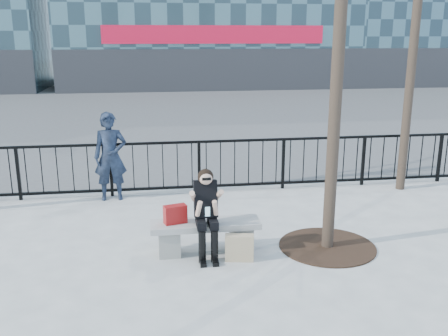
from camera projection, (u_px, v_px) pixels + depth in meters
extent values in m
plane|color=gray|center=(206.00, 252.00, 7.63)|extent=(120.00, 120.00, 0.00)
cube|color=#474747|center=(168.00, 110.00, 21.96)|extent=(60.00, 23.00, 0.01)
cube|color=black|center=(189.00, 142.00, 10.21)|extent=(14.00, 0.05, 0.05)
cube|color=black|center=(190.00, 187.00, 10.46)|extent=(14.00, 0.05, 0.05)
cube|color=#2D2D30|center=(215.00, 70.00, 28.72)|extent=(18.00, 0.08, 2.40)
cube|color=#B50C28|center=(215.00, 34.00, 28.14)|extent=(12.60, 0.12, 1.00)
cylinder|color=black|center=(416.00, 19.00, 9.84)|extent=(0.18, 0.18, 7.00)
cylinder|color=black|center=(327.00, 246.00, 7.80)|extent=(1.50, 1.50, 0.02)
cube|color=slate|center=(169.00, 242.00, 7.50)|extent=(0.32, 0.38, 0.40)
cube|color=slate|center=(241.00, 238.00, 7.65)|extent=(0.32, 0.38, 0.40)
cube|color=gray|center=(205.00, 225.00, 7.51)|extent=(1.65, 0.46, 0.09)
cube|color=maroon|center=(175.00, 214.00, 7.42)|extent=(0.36, 0.24, 0.27)
cube|color=#C0B488|center=(239.00, 248.00, 7.30)|extent=(0.44, 0.23, 0.39)
imported|color=black|center=(110.00, 157.00, 9.85)|extent=(0.66, 0.45, 1.76)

